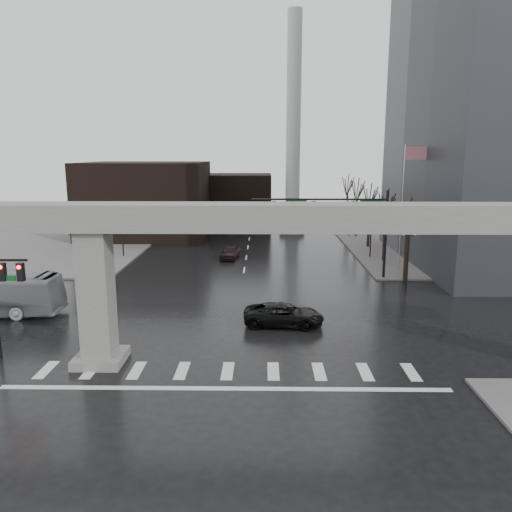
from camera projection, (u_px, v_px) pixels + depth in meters
name	position (u px, v px, depth m)	size (l,w,h in m)	color
ground	(229.00, 363.00, 27.16)	(160.00, 160.00, 0.00)	black
sidewalk_ne	(457.00, 244.00, 62.02)	(28.00, 36.00, 0.15)	#625F5D
sidewalk_nw	(42.00, 243.00, 62.76)	(28.00, 36.00, 0.15)	#625F5D
elevated_guideway	(252.00, 239.00, 25.74)	(48.00, 2.60, 8.70)	gray
building_far_left	(146.00, 200.00, 67.46)	(16.00, 14.00, 10.00)	black
building_far_mid	(238.00, 200.00, 77.28)	(10.00, 10.00, 8.00)	black
smokestack	(293.00, 137.00, 69.40)	(3.60, 3.60, 30.00)	silver
signal_mast_arm	(344.00, 215.00, 44.25)	(12.12, 0.43, 8.00)	black
signal_left_pole	(3.00, 288.00, 27.00)	(2.30, 0.30, 6.00)	black
flagpole_assembly	(406.00, 193.00, 46.95)	(2.06, 0.12, 12.00)	silver
lamp_right_0	(408.00, 251.00, 39.97)	(1.22, 0.32, 5.11)	black
lamp_right_1	(371.00, 226.00, 53.67)	(1.22, 0.32, 5.11)	black
lamp_right_2	(349.00, 211.00, 67.38)	(1.22, 0.32, 5.11)	black
lamp_left_0	(74.00, 251.00, 40.35)	(1.22, 0.32, 5.11)	black
lamp_left_1	(122.00, 226.00, 54.06)	(1.22, 0.32, 5.11)	black
lamp_left_2	(150.00, 211.00, 67.77)	(1.22, 0.32, 5.11)	black
tree_right_0	(407.00, 250.00, 44.02)	(1.09, 1.58, 7.50)	black
tree_right_1	(385.00, 235.00, 51.84)	(1.09, 1.61, 7.67)	black
tree_right_2	(369.00, 224.00, 59.66)	(1.10, 1.63, 7.85)	black
tree_right_3	(357.00, 215.00, 67.48)	(1.11, 1.66, 8.02)	black
tree_right_4	(347.00, 208.00, 75.30)	(1.12, 1.69, 8.19)	black
pickup_truck	(284.00, 315.00, 32.96)	(2.43, 5.26, 1.46)	black
far_car	(230.00, 252.00, 53.83)	(1.69, 4.20, 1.43)	black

